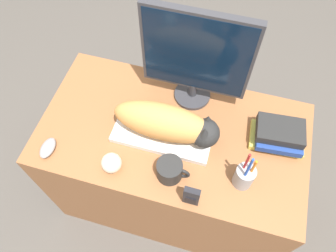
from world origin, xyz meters
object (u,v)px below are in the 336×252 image
monitor (196,57)px  pen_cup (244,176)px  cat (169,123)px  computer_mouse (48,148)px  keyboard (163,133)px  coffee_mug (170,170)px  phone (191,196)px  baseball (111,163)px  book_stack (279,135)px

monitor → pen_cup: bearing=-50.9°
cat → computer_mouse: (-0.45, -0.19, -0.09)m
keyboard → coffee_mug: (0.08, -0.16, 0.03)m
cat → phone: 0.29m
coffee_mug → baseball: coffee_mug is taller
cat → phone: (0.15, -0.24, -0.05)m
phone → book_stack: 0.44m
pen_cup → baseball: bearing=-171.0°
pen_cup → phone: (-0.17, -0.13, 0.00)m
keyboard → computer_mouse: (-0.42, -0.19, 0.01)m
pen_cup → phone: 0.21m
phone → baseball: bearing=171.3°
keyboard → baseball: (-0.15, -0.19, 0.03)m
cat → coffee_mug: size_ratio=3.30×
cat → baseball: bearing=-131.9°
monitor → coffee_mug: (0.01, -0.39, -0.21)m
computer_mouse → phone: phone is taller
cat → baseball: (-0.17, -0.19, -0.06)m
computer_mouse → monitor: bearing=40.4°
cat → pen_cup: (0.32, -0.12, -0.05)m
monitor → baseball: (-0.22, -0.42, -0.21)m
monitor → computer_mouse: size_ratio=4.92×
keyboard → phone: (0.18, -0.24, 0.04)m
coffee_mug → phone: (0.10, -0.08, 0.01)m
computer_mouse → baseball: 0.28m
cat → computer_mouse: size_ratio=4.52×
computer_mouse → book_stack: book_stack is taller
book_stack → computer_mouse: bearing=-161.2°
monitor → phone: bearing=-76.9°
cat → pen_cup: bearing=-19.9°
keyboard → baseball: bearing=-127.3°
cat → monitor: monitor is taller
monitor → pen_cup: size_ratio=2.00×
cat → phone: cat is taller
coffee_mug → monitor: bearing=91.1°
baseball → cat: bearing=48.1°
monitor → computer_mouse: bearing=-139.6°
monitor → computer_mouse: (-0.49, -0.42, -0.24)m
computer_mouse → coffee_mug: bearing=3.6°
monitor → baseball: monitor is taller
cat → baseball: size_ratio=5.32×
keyboard → monitor: 0.34m
book_stack → monitor: bearing=162.5°
keyboard → monitor: monitor is taller
baseball → computer_mouse: bearing=179.9°
book_stack → keyboard: bearing=-167.1°
computer_mouse → phone: (0.60, -0.05, 0.04)m
cat → coffee_mug: 0.18m
pen_cup → keyboard: bearing=161.5°
book_stack → phone: bearing=-128.3°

